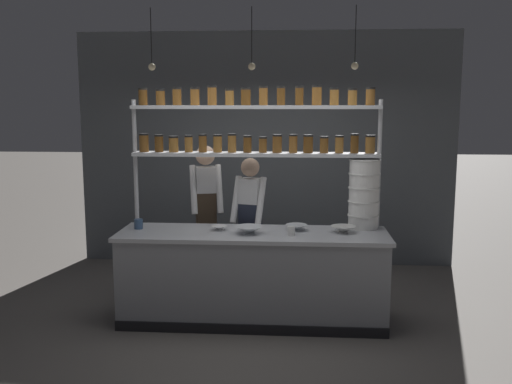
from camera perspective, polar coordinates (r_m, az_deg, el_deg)
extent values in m
plane|color=#5B5651|center=(5.96, -0.31, -12.70)|extent=(40.00, 40.00, 0.00)
cube|color=#4C5156|center=(7.78, 0.96, 4.27)|extent=(5.09, 0.12, 3.14)
cube|color=gray|center=(5.81, -0.32, -8.66)|extent=(2.63, 0.72, 0.88)
cube|color=#B7BABF|center=(5.69, -0.32, -4.23)|extent=(2.69, 0.76, 0.04)
cube|color=black|center=(5.60, -0.62, -13.59)|extent=(2.63, 0.03, 0.10)
cylinder|color=#B7BABF|center=(6.19, -11.83, -1.33)|extent=(0.04, 0.04, 2.23)
cylinder|color=#B7BABF|center=(6.01, 12.05, -1.64)|extent=(0.04, 0.04, 2.23)
cube|color=#B7BABF|center=(5.89, -0.08, 3.79)|extent=(2.53, 0.28, 0.04)
cylinder|color=brown|center=(6.08, -11.15, 4.77)|extent=(0.10, 0.10, 0.17)
cylinder|color=black|center=(6.08, -11.17, 5.68)|extent=(0.10, 0.10, 0.02)
cylinder|color=#513314|center=(6.04, -9.68, 4.73)|extent=(0.09, 0.09, 0.16)
cylinder|color=black|center=(6.04, -9.70, 5.60)|extent=(0.09, 0.09, 0.02)
cylinder|color=brown|center=(6.01, -8.25, 4.68)|extent=(0.10, 0.10, 0.15)
cylinder|color=black|center=(6.00, -8.26, 5.48)|extent=(0.10, 0.10, 0.02)
cylinder|color=brown|center=(5.98, -6.75, 4.73)|extent=(0.08, 0.08, 0.16)
cylinder|color=black|center=(5.97, -6.77, 5.57)|extent=(0.09, 0.09, 0.02)
cylinder|color=brown|center=(5.95, -5.35, 4.79)|extent=(0.08, 0.08, 0.17)
cylinder|color=black|center=(5.95, -5.36, 5.69)|extent=(0.08, 0.08, 0.02)
cylinder|color=brown|center=(5.93, -3.86, 4.78)|extent=(0.09, 0.09, 0.17)
cylinder|color=black|center=(5.92, -3.87, 5.67)|extent=(0.09, 0.09, 0.02)
cylinder|color=brown|center=(5.91, -2.41, 4.82)|extent=(0.09, 0.09, 0.17)
cylinder|color=black|center=(5.90, -2.42, 5.75)|extent=(0.09, 0.09, 0.02)
cylinder|color=#513314|center=(5.89, -0.86, 4.73)|extent=(0.09, 0.09, 0.16)
cylinder|color=black|center=(5.89, -0.86, 5.58)|extent=(0.09, 0.09, 0.02)
cylinder|color=brown|center=(5.88, 0.69, 4.66)|extent=(0.08, 0.08, 0.14)
cylinder|color=black|center=(5.88, 0.69, 5.46)|extent=(0.08, 0.08, 0.02)
cylinder|color=brown|center=(5.87, 2.13, 4.77)|extent=(0.10, 0.10, 0.17)
cylinder|color=black|center=(5.87, 2.14, 5.68)|extent=(0.10, 0.10, 0.02)
cylinder|color=brown|center=(5.87, 3.73, 4.76)|extent=(0.09, 0.09, 0.17)
cylinder|color=black|center=(5.86, 3.74, 5.69)|extent=(0.09, 0.09, 0.02)
cylinder|color=#513314|center=(5.87, 5.24, 4.73)|extent=(0.10, 0.10, 0.17)
cylinder|color=black|center=(5.86, 5.25, 5.63)|extent=(0.10, 0.10, 0.02)
cylinder|color=brown|center=(5.88, 6.82, 4.63)|extent=(0.09, 0.09, 0.15)
cylinder|color=black|center=(5.87, 6.84, 5.46)|extent=(0.09, 0.09, 0.02)
cylinder|color=brown|center=(5.88, 8.33, 4.65)|extent=(0.09, 0.09, 0.16)
cylinder|color=black|center=(5.88, 8.35, 5.53)|extent=(0.09, 0.09, 0.02)
cylinder|color=#513314|center=(5.90, 9.82, 4.71)|extent=(0.08, 0.08, 0.18)
cylinder|color=black|center=(5.89, 9.85, 5.67)|extent=(0.08, 0.08, 0.02)
cylinder|color=brown|center=(5.92, 11.35, 4.62)|extent=(0.10, 0.10, 0.17)
cylinder|color=black|center=(5.91, 11.38, 5.51)|extent=(0.10, 0.10, 0.02)
cube|color=#B7BABF|center=(5.87, -0.08, 8.48)|extent=(2.53, 0.28, 0.04)
cylinder|color=#513314|center=(6.07, -11.24, 9.24)|extent=(0.09, 0.09, 0.16)
cylinder|color=black|center=(6.07, -11.26, 10.08)|extent=(0.09, 0.09, 0.02)
cylinder|color=brown|center=(6.02, -9.53, 9.23)|extent=(0.09, 0.09, 0.14)
cylinder|color=black|center=(6.03, -9.55, 10.01)|extent=(0.09, 0.09, 0.02)
cylinder|color=brown|center=(5.99, -7.91, 9.36)|extent=(0.09, 0.09, 0.16)
cylinder|color=black|center=(5.99, -7.93, 10.23)|extent=(0.09, 0.09, 0.02)
cylinder|color=brown|center=(5.95, -6.13, 9.39)|extent=(0.09, 0.09, 0.16)
cylinder|color=black|center=(5.95, -6.14, 10.26)|extent=(0.09, 0.09, 0.02)
cylinder|color=brown|center=(5.92, -4.41, 9.50)|extent=(0.09, 0.09, 0.18)
cylinder|color=black|center=(5.92, -4.43, 10.46)|extent=(0.09, 0.09, 0.02)
cylinder|color=brown|center=(5.90, -2.66, 9.36)|extent=(0.09, 0.09, 0.15)
cylinder|color=black|center=(5.90, -2.67, 10.17)|extent=(0.09, 0.09, 0.02)
cylinder|color=#513314|center=(5.88, -1.03, 9.43)|extent=(0.10, 0.10, 0.16)
cylinder|color=black|center=(5.88, -1.03, 10.29)|extent=(0.10, 0.10, 0.02)
cylinder|color=brown|center=(5.87, 0.74, 9.50)|extent=(0.09, 0.09, 0.17)
cylinder|color=black|center=(5.87, 0.74, 10.45)|extent=(0.09, 0.09, 0.02)
cylinder|color=#513314|center=(5.86, 2.51, 9.49)|extent=(0.08, 0.08, 0.17)
cylinder|color=black|center=(5.86, 2.52, 10.42)|extent=(0.09, 0.09, 0.02)
cylinder|color=#513314|center=(5.86, 4.36, 9.48)|extent=(0.08, 0.08, 0.17)
cylinder|color=black|center=(5.86, 4.37, 10.43)|extent=(0.09, 0.09, 0.02)
cylinder|color=brown|center=(5.86, 6.10, 9.49)|extent=(0.10, 0.10, 0.18)
cylinder|color=black|center=(5.86, 6.11, 10.46)|extent=(0.10, 0.10, 0.02)
cylinder|color=brown|center=(5.87, 7.83, 9.33)|extent=(0.09, 0.09, 0.15)
cylinder|color=black|center=(5.87, 7.85, 10.18)|extent=(0.09, 0.09, 0.02)
cylinder|color=brown|center=(5.88, 9.62, 9.26)|extent=(0.09, 0.09, 0.15)
cylinder|color=black|center=(5.88, 9.64, 10.08)|extent=(0.09, 0.09, 0.02)
cylinder|color=brown|center=(5.90, 11.37, 9.26)|extent=(0.09, 0.09, 0.16)
cylinder|color=black|center=(5.90, 11.39, 10.12)|extent=(0.09, 0.09, 0.02)
cylinder|color=black|center=(6.64, -5.64, -6.69)|extent=(0.11, 0.11, 0.83)
cylinder|color=black|center=(6.66, -4.26, -6.63)|extent=(0.11, 0.11, 0.83)
cube|color=#473828|center=(6.51, -5.02, -1.61)|extent=(0.26, 0.22, 0.36)
cube|color=white|center=(6.46, -5.06, 1.24)|extent=(0.26, 0.23, 0.29)
sphere|color=beige|center=(6.43, -5.09, 3.68)|extent=(0.22, 0.22, 0.22)
cylinder|color=white|center=(6.40, -6.27, 0.24)|extent=(0.14, 0.26, 0.55)
cylinder|color=white|center=(6.44, -3.70, 0.32)|extent=(0.14, 0.26, 0.55)
cylinder|color=black|center=(6.42, -1.24, -7.44)|extent=(0.11, 0.11, 0.77)
cylinder|color=black|center=(6.37, 0.11, -7.59)|extent=(0.11, 0.11, 0.77)
cube|color=#232838|center=(6.26, -0.58, -2.65)|extent=(0.26, 0.23, 0.33)
cube|color=white|center=(6.21, -0.58, 0.11)|extent=(0.26, 0.24, 0.27)
sphere|color=tan|center=(6.18, -0.59, 2.48)|extent=(0.20, 0.20, 0.20)
cylinder|color=white|center=(6.22, -2.03, -0.73)|extent=(0.13, 0.25, 0.51)
cylinder|color=white|center=(6.12, 0.48, -0.89)|extent=(0.13, 0.25, 0.51)
cylinder|color=white|center=(5.96, 10.65, -2.95)|extent=(0.30, 0.30, 0.13)
cylinder|color=silver|center=(5.95, 10.67, -2.28)|extent=(0.32, 0.32, 0.01)
cylinder|color=white|center=(5.93, 10.69, -1.60)|extent=(0.30, 0.30, 0.13)
cylinder|color=silver|center=(5.92, 10.71, -0.93)|extent=(0.32, 0.32, 0.01)
cylinder|color=white|center=(5.91, 10.73, -0.25)|extent=(0.30, 0.30, 0.13)
cylinder|color=silver|center=(5.90, 10.75, 0.43)|extent=(0.32, 0.32, 0.01)
cylinder|color=white|center=(5.89, 10.77, 1.12)|extent=(0.30, 0.30, 0.13)
cylinder|color=silver|center=(5.88, 10.79, 1.80)|extent=(0.32, 0.32, 0.01)
cylinder|color=white|center=(5.87, 10.81, 2.49)|extent=(0.30, 0.30, 0.13)
cylinder|color=silver|center=(5.86, 10.83, 3.18)|extent=(0.32, 0.32, 0.01)
cylinder|color=silver|center=(5.72, 8.69, -3.98)|extent=(0.11, 0.11, 0.01)
cone|color=silver|center=(5.72, 8.70, -3.71)|extent=(0.25, 0.25, 0.07)
cylinder|color=silver|center=(5.61, -0.73, -4.14)|extent=(0.12, 0.12, 0.01)
cone|color=silver|center=(5.60, -0.73, -3.82)|extent=(0.28, 0.28, 0.08)
cylinder|color=silver|center=(5.77, 4.06, -3.80)|extent=(0.10, 0.10, 0.01)
cone|color=silver|center=(5.77, 4.06, -3.56)|extent=(0.22, 0.22, 0.06)
cylinder|color=white|center=(5.78, -3.69, -3.78)|extent=(0.07, 0.07, 0.01)
cone|color=white|center=(5.78, -3.69, -3.62)|extent=(0.17, 0.17, 0.05)
cylinder|color=#334C70|center=(5.95, -11.67, -3.15)|extent=(0.09, 0.09, 0.10)
cylinder|color=silver|center=(5.53, 3.53, -3.92)|extent=(0.07, 0.07, 0.09)
cylinder|color=black|center=(5.74, -10.45, 14.96)|extent=(0.01, 0.01, 0.55)
sphere|color=#F9E5B2|center=(5.71, -10.37, 12.20)|extent=(0.07, 0.07, 0.07)
cylinder|color=black|center=(5.58, -0.43, 15.28)|extent=(0.01, 0.01, 0.55)
sphere|color=#F9E5B2|center=(5.55, -0.42, 12.44)|extent=(0.07, 0.07, 0.07)
cylinder|color=black|center=(5.59, 9.93, 15.14)|extent=(0.01, 0.01, 0.55)
sphere|color=#F9E5B2|center=(5.56, 9.85, 12.31)|extent=(0.07, 0.07, 0.07)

